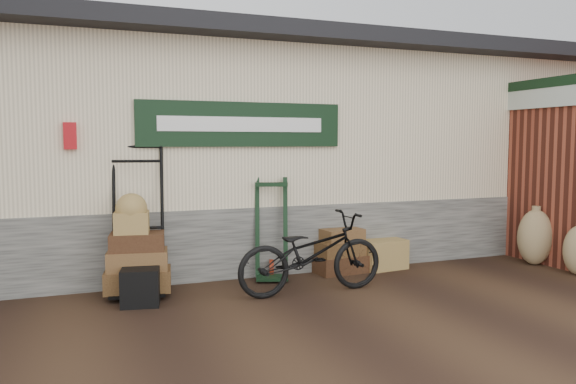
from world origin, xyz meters
The scene contains 10 objects.
ground centered at (0.00, 0.00, 0.00)m, with size 80.00×80.00×0.00m, color black.
station_building centered at (-0.01, 2.74, 1.61)m, with size 14.40×4.10×3.20m.
brick_outbuilding centered at (4.70, 1.19, 1.30)m, with size 1.71×4.51×2.62m.
porter_trolley centered at (-1.61, 0.78, 0.87)m, with size 0.87×0.65×1.73m, color black, non-canonical shape.
green_barrow centered at (0.04, 0.85, 0.64)m, with size 0.46×0.39×1.28m, color black, non-canonical shape.
suitcase_stack centered at (1.00, 0.85, 0.30)m, with size 0.67×0.42×0.59m, color #392012, non-canonical shape.
wicker_hamper centered at (1.64, 0.85, 0.20)m, with size 0.62×0.40×0.40m, color olive.
black_trunk centered at (-1.65, 0.25, 0.20)m, with size 0.39×0.34×0.39m, color black.
bicycle centered at (0.23, 0.04, 0.51)m, with size 1.77×0.62×1.03m, color black.
burlap_sack_left centered at (3.79, 0.29, 0.39)m, with size 0.49×0.41×0.78m, color olive.
Camera 1 is at (-2.28, -5.76, 1.73)m, focal length 35.00 mm.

